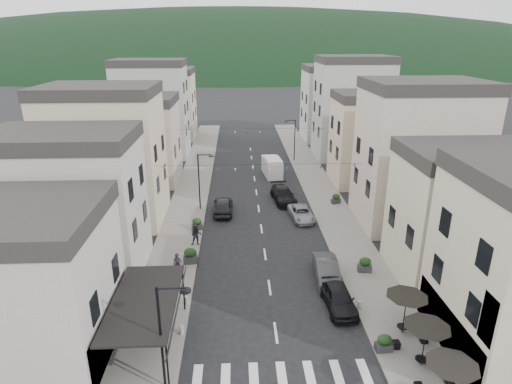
# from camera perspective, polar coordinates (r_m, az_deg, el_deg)

# --- Properties ---
(sidewalk_left) EXTENTS (4.00, 76.00, 0.12)m
(sidewalk_left) POSITION_cam_1_polar(r_m,az_deg,el_deg) (50.74, -8.50, 0.29)
(sidewalk_left) COLOR slate
(sidewalk_left) RESTS_ON ground
(sidewalk_right) EXTENTS (4.00, 76.00, 0.12)m
(sidewalk_right) POSITION_cam_1_polar(r_m,az_deg,el_deg) (51.39, 8.38, 0.56)
(sidewalk_right) COLOR slate
(sidewalk_right) RESTS_ON ground
(hill_backdrop) EXTENTS (640.00, 360.00, 70.00)m
(hill_backdrop) POSITION_cam_1_polar(r_m,az_deg,el_deg) (315.97, -2.38, 17.02)
(hill_backdrop) COLOR black
(hill_backdrop) RESTS_ON ground
(boutique_awning) EXTENTS (3.77, 7.50, 3.28)m
(boutique_awning) POSITION_cam_1_polar(r_m,az_deg,el_deg) (25.32, -14.09, -14.07)
(boutique_awning) COLOR black
(boutique_awning) RESTS_ON ground
(buildings_row_left) EXTENTS (10.20, 54.16, 14.00)m
(buildings_row_left) POSITION_cam_1_polar(r_m,az_deg,el_deg) (55.74, -15.51, 8.06)
(buildings_row_left) COLOR #B2ADA3
(buildings_row_left) RESTS_ON ground
(buildings_row_right) EXTENTS (10.20, 54.16, 14.50)m
(buildings_row_right) POSITION_cam_1_polar(r_m,az_deg,el_deg) (55.77, 14.98, 8.32)
(buildings_row_right) COLOR beige
(buildings_row_right) RESTS_ON ground
(cafe_terrace) EXTENTS (2.50, 8.10, 2.53)m
(cafe_terrace) POSITION_cam_1_polar(r_m,az_deg,el_deg) (25.51, 21.77, -16.82)
(cafe_terrace) COLOR black
(cafe_terrace) RESTS_ON ground
(streetlamp_left_near) EXTENTS (1.70, 0.56, 6.00)m
(streetlamp_left_near) POSITION_cam_1_polar(r_m,az_deg,el_deg) (22.33, -11.95, -17.23)
(streetlamp_left_near) COLOR black
(streetlamp_left_near) RESTS_ON ground
(streetlamp_left_far) EXTENTS (1.70, 0.56, 6.00)m
(streetlamp_left_far) POSITION_cam_1_polar(r_m,az_deg,el_deg) (43.76, -7.28, 2.15)
(streetlamp_left_far) COLOR black
(streetlamp_left_far) RESTS_ON ground
(streetlamp_right_far) EXTENTS (1.70, 0.56, 6.00)m
(streetlamp_right_far) POSITION_cam_1_polar(r_m,az_deg,el_deg) (61.52, 4.93, 7.49)
(streetlamp_right_far) COLOR black
(streetlamp_right_far) RESTS_ON ground
(bollards) EXTENTS (11.66, 10.26, 0.60)m
(bollards) POSITION_cam_1_polar(r_m,az_deg,el_deg) (26.91, 2.77, -18.18)
(bollards) COLOR gray
(bollards) RESTS_ON ground
(bunting_near) EXTENTS (19.00, 0.28, 0.62)m
(bunting_near) POSITION_cam_1_polar(r_m,az_deg,el_deg) (39.27, 0.68, 3.20)
(bunting_near) COLOR black
(bunting_near) RESTS_ON ground
(bunting_far) EXTENTS (19.00, 0.28, 0.62)m
(bunting_far) POSITION_cam_1_polar(r_m,az_deg,el_deg) (54.76, -0.30, 8.08)
(bunting_far) COLOR black
(bunting_far) RESTS_ON ground
(parked_car_a) EXTENTS (2.06, 4.57, 1.52)m
(parked_car_a) POSITION_cam_1_polar(r_m,az_deg,el_deg) (29.70, 10.95, -13.64)
(parked_car_a) COLOR black
(parked_car_a) RESTS_ON ground
(parked_car_b) EXTENTS (1.83, 4.71, 1.53)m
(parked_car_b) POSITION_cam_1_polar(r_m,az_deg,el_deg) (32.58, 9.38, -10.25)
(parked_car_b) COLOR #363639
(parked_car_b) RESTS_ON ground
(parked_car_c) EXTENTS (2.53, 4.63, 1.23)m
(parked_car_c) POSITION_cam_1_polar(r_m,az_deg,el_deg) (42.42, 6.06, -2.84)
(parked_car_c) COLOR gray
(parked_car_c) RESTS_ON ground
(parked_car_d) EXTENTS (2.80, 5.50, 1.53)m
(parked_car_d) POSITION_cam_1_polar(r_m,az_deg,el_deg) (46.67, 3.66, -0.39)
(parked_car_d) COLOR black
(parked_car_d) RESTS_ON ground
(parked_car_e) EXTENTS (1.98, 4.84, 1.65)m
(parked_car_e) POSITION_cam_1_polar(r_m,az_deg,el_deg) (43.67, -4.42, -1.80)
(parked_car_e) COLOR black
(parked_car_e) RESTS_ON ground
(delivery_van) EXTENTS (2.49, 5.15, 2.38)m
(delivery_van) POSITION_cam_1_polar(r_m,az_deg,el_deg) (55.45, 2.16, 3.43)
(delivery_van) COLOR silver
(delivery_van) RESTS_ON ground
(pedestrian_a) EXTENTS (0.64, 0.43, 1.74)m
(pedestrian_a) POSITION_cam_1_polar(r_m,az_deg,el_deg) (32.98, -10.42, -9.46)
(pedestrian_a) COLOR black
(pedestrian_a) RESTS_ON sidewalk_left
(pedestrian_b) EXTENTS (0.93, 0.73, 1.91)m
(pedestrian_b) POSITION_cam_1_polar(r_m,az_deg,el_deg) (37.06, -8.00, -5.69)
(pedestrian_b) COLOR black
(pedestrian_b) RESTS_ON sidewalk_left
(planter_la) EXTENTS (1.22, 0.77, 1.29)m
(planter_la) POSITION_cam_1_polar(r_m,az_deg,el_deg) (34.52, -8.74, -8.39)
(planter_la) COLOR #2C2C2E
(planter_la) RESTS_ON sidewalk_left
(planter_lb) EXTENTS (1.07, 0.70, 1.12)m
(planter_lb) POSITION_cam_1_polar(r_m,az_deg,el_deg) (40.16, -7.87, -4.22)
(planter_lb) COLOR #323235
(planter_lb) RESTS_ON sidewalk_left
(planter_ra) EXTENTS (0.98, 0.57, 1.07)m
(planter_ra) POSITION_cam_1_polar(r_m,az_deg,el_deg) (26.82, 16.70, -18.72)
(planter_ra) COLOR #29292B
(planter_ra) RESTS_ON sidewalk_right
(planter_rb) EXTENTS (1.12, 0.74, 1.17)m
(planter_rb) POSITION_cam_1_polar(r_m,az_deg,el_deg) (34.05, 14.31, -9.36)
(planter_rb) COLOR #323235
(planter_rb) RESTS_ON sidewalk_right
(planter_rc) EXTENTS (1.08, 0.80, 1.08)m
(planter_rc) POSITION_cam_1_polar(r_m,az_deg,el_deg) (46.64, 10.61, -0.88)
(planter_rc) COLOR #2B2A2D
(planter_rc) RESTS_ON sidewalk_right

